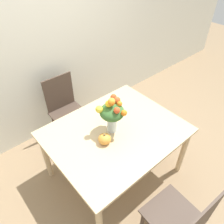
{
  "coord_description": "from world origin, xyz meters",
  "views": [
    {
      "loc": [
        -1.06,
        -1.17,
        2.33
      ],
      "look_at": [
        -0.02,
        0.03,
        0.97
      ],
      "focal_mm": 35.0,
      "sensor_mm": 36.0,
      "label": 1
    }
  ],
  "objects_px": {
    "pumpkin": "(105,139)",
    "dining_chair_far_side": "(180,221)",
    "dining_chair_near_window": "(66,110)",
    "flower_vase": "(112,113)"
  },
  "relations": [
    {
      "from": "pumpkin",
      "to": "dining_chair_far_side",
      "type": "bearing_deg",
      "value": -85.97
    },
    {
      "from": "pumpkin",
      "to": "dining_chair_near_window",
      "type": "relative_size",
      "value": 0.14
    },
    {
      "from": "dining_chair_far_side",
      "to": "pumpkin",
      "type": "bearing_deg",
      "value": -82.43
    },
    {
      "from": "flower_vase",
      "to": "dining_chair_far_side",
      "type": "relative_size",
      "value": 0.44
    },
    {
      "from": "pumpkin",
      "to": "dining_chair_far_side",
      "type": "height_order",
      "value": "dining_chair_far_side"
    },
    {
      "from": "pumpkin",
      "to": "dining_chair_far_side",
      "type": "relative_size",
      "value": 0.14
    },
    {
      "from": "pumpkin",
      "to": "dining_chair_far_side",
      "type": "xyz_separation_m",
      "value": [
        0.06,
        -0.9,
        -0.29
      ]
    },
    {
      "from": "pumpkin",
      "to": "dining_chair_near_window",
      "type": "distance_m",
      "value": 0.99
    },
    {
      "from": "flower_vase",
      "to": "dining_chair_near_window",
      "type": "xyz_separation_m",
      "value": [
        -0.06,
        0.86,
        -0.48
      ]
    },
    {
      "from": "flower_vase",
      "to": "pumpkin",
      "type": "bearing_deg",
      "value": -153.64
    }
  ]
}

